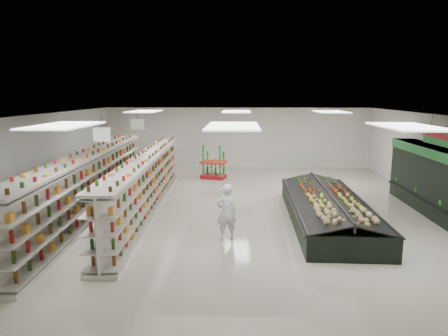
{
  "coord_description": "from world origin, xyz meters",
  "views": [
    {
      "loc": [
        0.18,
        -13.27,
        3.88
      ],
      "look_at": [
        -0.39,
        0.5,
        1.34
      ],
      "focal_mm": 32.0,
      "sensor_mm": 36.0,
      "label": 1
    }
  ],
  "objects_px": {
    "gondola_left": "(90,186)",
    "produce_island": "(327,208)",
    "shopper_main": "(226,212)",
    "gondola_center": "(147,185)",
    "soda_endcap": "(214,164)",
    "shopper_background": "(157,163)"
  },
  "relations": [
    {
      "from": "shopper_main",
      "to": "shopper_background",
      "type": "bearing_deg",
      "value": -86.2
    },
    {
      "from": "gondola_center",
      "to": "shopper_background",
      "type": "relative_size",
      "value": 7.2
    },
    {
      "from": "produce_island",
      "to": "shopper_background",
      "type": "relative_size",
      "value": 4.32
    },
    {
      "from": "produce_island",
      "to": "soda_endcap",
      "type": "distance_m",
      "value": 7.42
    },
    {
      "from": "soda_endcap",
      "to": "gondola_left",
      "type": "bearing_deg",
      "value": -122.75
    },
    {
      "from": "gondola_center",
      "to": "shopper_background",
      "type": "height_order",
      "value": "gondola_center"
    },
    {
      "from": "gondola_left",
      "to": "shopper_main",
      "type": "xyz_separation_m",
      "value": [
        4.57,
        -2.27,
        -0.14
      ]
    },
    {
      "from": "soda_endcap",
      "to": "gondola_center",
      "type": "bearing_deg",
      "value": -110.19
    },
    {
      "from": "gondola_center",
      "to": "shopper_main",
      "type": "height_order",
      "value": "gondola_center"
    },
    {
      "from": "shopper_background",
      "to": "gondola_center",
      "type": "bearing_deg",
      "value": -155.75
    },
    {
      "from": "soda_endcap",
      "to": "shopper_main",
      "type": "relative_size",
      "value": 0.94
    },
    {
      "from": "soda_endcap",
      "to": "shopper_background",
      "type": "height_order",
      "value": "shopper_background"
    },
    {
      "from": "gondola_left",
      "to": "produce_island",
      "type": "xyz_separation_m",
      "value": [
        7.63,
        -0.54,
        -0.48
      ]
    },
    {
      "from": "soda_endcap",
      "to": "shopper_background",
      "type": "bearing_deg",
      "value": -178.79
    },
    {
      "from": "shopper_main",
      "to": "shopper_background",
      "type": "relative_size",
      "value": 1.04
    },
    {
      "from": "gondola_center",
      "to": "soda_endcap",
      "type": "height_order",
      "value": "gondola_center"
    },
    {
      "from": "produce_island",
      "to": "shopper_background",
      "type": "height_order",
      "value": "shopper_background"
    },
    {
      "from": "gondola_center",
      "to": "produce_island",
      "type": "height_order",
      "value": "gondola_center"
    },
    {
      "from": "gondola_left",
      "to": "shopper_main",
      "type": "height_order",
      "value": "gondola_left"
    },
    {
      "from": "soda_endcap",
      "to": "shopper_main",
      "type": "height_order",
      "value": "shopper_main"
    },
    {
      "from": "shopper_background",
      "to": "gondola_left",
      "type": "bearing_deg",
      "value": -174.16
    },
    {
      "from": "produce_island",
      "to": "soda_endcap",
      "type": "xyz_separation_m",
      "value": [
        -3.95,
        6.27,
        0.27
      ]
    }
  ]
}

